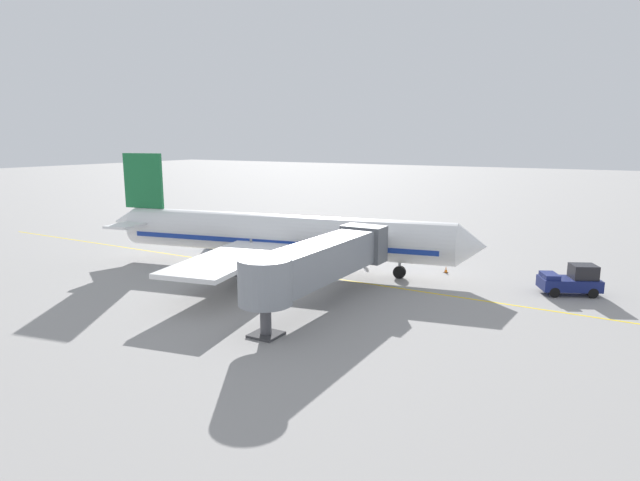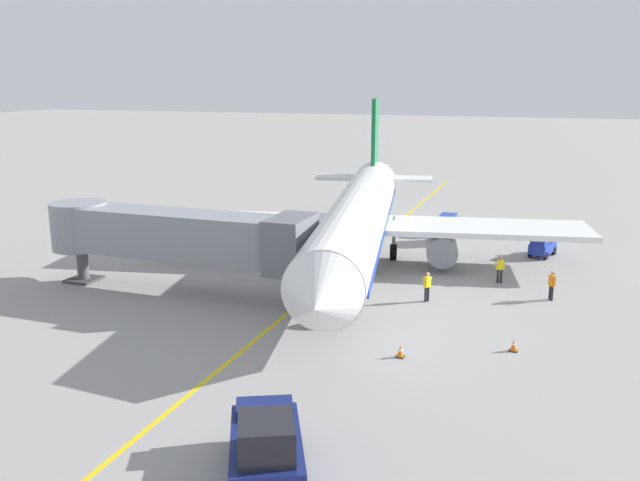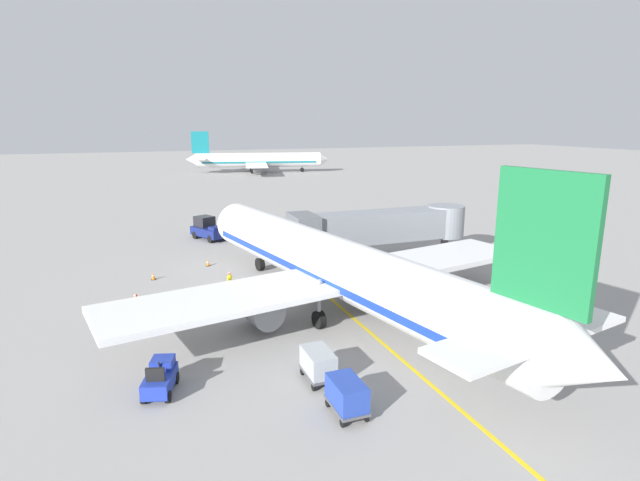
{
  "view_description": "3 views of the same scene",
  "coord_description": "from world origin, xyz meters",
  "px_view_note": "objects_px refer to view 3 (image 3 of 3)",
  "views": [
    {
      "loc": [
        39.32,
        29.02,
        12.0
      ],
      "look_at": [
        -3.38,
        4.14,
        2.51
      ],
      "focal_mm": 29.66,
      "sensor_mm": 36.0,
      "label": 1
    },
    {
      "loc": [
        -13.1,
        42.77,
        12.01
      ],
      "look_at": [
        0.4,
        5.54,
        2.57
      ],
      "focal_mm": 37.51,
      "sensor_mm": 36.0,
      "label": 2
    },
    {
      "loc": [
        -12.88,
        -28.19,
        12.42
      ],
      "look_at": [
        0.46,
        7.08,
        3.52
      ],
      "focal_mm": 28.34,
      "sensor_mm": 36.0,
      "label": 3
    }
  ],
  "objects_px": {
    "baggage_cart_second_in_train": "(347,394)",
    "ground_crew_wing_walker": "(230,282)",
    "ground_crew_loader": "(136,305)",
    "safety_cone_nose_right": "(208,263)",
    "baggage_cart_front": "(318,363)",
    "parked_airliner": "(335,266)",
    "ground_crew_marshaller": "(189,311)",
    "safety_cone_nose_left": "(153,276)",
    "jet_bridge": "(381,226)",
    "pushback_tractor": "(209,229)",
    "baggage_tug_lead": "(160,378)",
    "distant_taxiing_airliner": "(259,160)"
  },
  "relations": [
    {
      "from": "ground_crew_wing_walker",
      "to": "baggage_cart_front",
      "type": "bearing_deg",
      "value": -83.57
    },
    {
      "from": "baggage_cart_front",
      "to": "safety_cone_nose_left",
      "type": "relative_size",
      "value": 4.92
    },
    {
      "from": "ground_crew_loader",
      "to": "safety_cone_nose_left",
      "type": "xyz_separation_m",
      "value": [
        1.42,
        8.31,
        -0.66
      ]
    },
    {
      "from": "baggage_tug_lead",
      "to": "baggage_cart_front",
      "type": "relative_size",
      "value": 0.94
    },
    {
      "from": "jet_bridge",
      "to": "distant_taxiing_airliner",
      "type": "xyz_separation_m",
      "value": [
        10.12,
        85.23,
        -0.43
      ]
    },
    {
      "from": "ground_crew_marshaller",
      "to": "jet_bridge",
      "type": "bearing_deg",
      "value": 25.23
    },
    {
      "from": "baggage_tug_lead",
      "to": "safety_cone_nose_left",
      "type": "xyz_separation_m",
      "value": [
        0.58,
        18.34,
        -0.42
      ]
    },
    {
      "from": "pushback_tractor",
      "to": "distant_taxiing_airliner",
      "type": "height_order",
      "value": "distant_taxiing_airliner"
    },
    {
      "from": "baggage_tug_lead",
      "to": "parked_airliner",
      "type": "bearing_deg",
      "value": 29.75
    },
    {
      "from": "ground_crew_wing_walker",
      "to": "distant_taxiing_airliner",
      "type": "xyz_separation_m",
      "value": [
        24.21,
        88.49,
        2.07
      ]
    },
    {
      "from": "ground_crew_marshaller",
      "to": "distant_taxiing_airliner",
      "type": "height_order",
      "value": "distant_taxiing_airliner"
    },
    {
      "from": "ground_crew_loader",
      "to": "safety_cone_nose_right",
      "type": "height_order",
      "value": "ground_crew_loader"
    },
    {
      "from": "ground_crew_loader",
      "to": "safety_cone_nose_left",
      "type": "bearing_deg",
      "value": 80.32
    },
    {
      "from": "ground_crew_wing_walker",
      "to": "jet_bridge",
      "type": "bearing_deg",
      "value": 13.0
    },
    {
      "from": "safety_cone_nose_right",
      "to": "ground_crew_wing_walker",
      "type": "bearing_deg",
      "value": -87.14
    },
    {
      "from": "jet_bridge",
      "to": "baggage_tug_lead",
      "type": "distance_m",
      "value": 25.53
    },
    {
      "from": "ground_crew_loader",
      "to": "parked_airliner",
      "type": "bearing_deg",
      "value": -15.49
    },
    {
      "from": "ground_crew_wing_walker",
      "to": "pushback_tractor",
      "type": "bearing_deg",
      "value": 85.86
    },
    {
      "from": "parked_airliner",
      "to": "baggage_cart_second_in_train",
      "type": "xyz_separation_m",
      "value": [
        -4.11,
        -11.38,
        -2.24
      ]
    },
    {
      "from": "safety_cone_nose_right",
      "to": "pushback_tractor",
      "type": "bearing_deg",
      "value": 80.53
    },
    {
      "from": "safety_cone_nose_left",
      "to": "baggage_cart_front",
      "type": "bearing_deg",
      "value": -71.38
    },
    {
      "from": "pushback_tractor",
      "to": "ground_crew_wing_walker",
      "type": "xyz_separation_m",
      "value": [
        -1.35,
        -18.69,
        -0.15
      ]
    },
    {
      "from": "parked_airliner",
      "to": "distant_taxiing_airliner",
      "type": "bearing_deg",
      "value": 79.01
    },
    {
      "from": "baggage_tug_lead",
      "to": "baggage_cart_front",
      "type": "height_order",
      "value": "baggage_tug_lead"
    },
    {
      "from": "jet_bridge",
      "to": "safety_cone_nose_right",
      "type": "relative_size",
      "value": 28.06
    },
    {
      "from": "baggage_cart_second_in_train",
      "to": "ground_crew_wing_walker",
      "type": "xyz_separation_m",
      "value": [
        -1.74,
        17.43,
        0.0
      ]
    },
    {
      "from": "baggage_cart_front",
      "to": "safety_cone_nose_left",
      "type": "distance_m",
      "value": 21.07
    },
    {
      "from": "baggage_cart_front",
      "to": "ground_crew_wing_walker",
      "type": "xyz_separation_m",
      "value": [
        -1.61,
        14.26,
        0.0
      ]
    },
    {
      "from": "ground_crew_loader",
      "to": "safety_cone_nose_left",
      "type": "height_order",
      "value": "ground_crew_loader"
    },
    {
      "from": "distant_taxiing_airliner",
      "to": "ground_crew_loader",
      "type": "bearing_deg",
      "value": -108.65
    },
    {
      "from": "ground_crew_marshaller",
      "to": "safety_cone_nose_left",
      "type": "bearing_deg",
      "value": 98.61
    },
    {
      "from": "pushback_tractor",
      "to": "baggage_cart_front",
      "type": "bearing_deg",
      "value": -89.56
    },
    {
      "from": "pushback_tractor",
      "to": "ground_crew_marshaller",
      "type": "distance_m",
      "value": 24.21
    },
    {
      "from": "baggage_cart_front",
      "to": "ground_crew_loader",
      "type": "relative_size",
      "value": 1.72
    },
    {
      "from": "baggage_tug_lead",
      "to": "ground_crew_loader",
      "type": "bearing_deg",
      "value": 94.77
    },
    {
      "from": "baggage_cart_second_in_train",
      "to": "ground_crew_marshaller",
      "type": "height_order",
      "value": "ground_crew_marshaller"
    },
    {
      "from": "ground_crew_loader",
      "to": "safety_cone_nose_right",
      "type": "xyz_separation_m",
      "value": [
        6.13,
        10.76,
        -0.66
      ]
    },
    {
      "from": "pushback_tractor",
      "to": "ground_crew_loader",
      "type": "distance_m",
      "value": 22.71
    },
    {
      "from": "baggage_tug_lead",
      "to": "pushback_tractor",
      "type": "bearing_deg",
      "value": 77.32
    },
    {
      "from": "baggage_cart_second_in_train",
      "to": "ground_crew_wing_walker",
      "type": "bearing_deg",
      "value": 95.7
    },
    {
      "from": "pushback_tractor",
      "to": "ground_crew_marshaller",
      "type": "xyz_separation_m",
      "value": [
        -4.84,
        -23.72,
        -0.15
      ]
    },
    {
      "from": "safety_cone_nose_left",
      "to": "jet_bridge",
      "type": "bearing_deg",
      "value": -7.26
    },
    {
      "from": "pushback_tractor",
      "to": "ground_crew_wing_walker",
      "type": "height_order",
      "value": "pushback_tractor"
    },
    {
      "from": "ground_crew_loader",
      "to": "distant_taxiing_airliner",
      "type": "bearing_deg",
      "value": 71.35
    },
    {
      "from": "pushback_tractor",
      "to": "safety_cone_nose_right",
      "type": "height_order",
      "value": "pushback_tractor"
    },
    {
      "from": "jet_bridge",
      "to": "distant_taxiing_airliner",
      "type": "relative_size",
      "value": 0.47
    },
    {
      "from": "pushback_tractor",
      "to": "ground_crew_marshaller",
      "type": "relative_size",
      "value": 2.91
    },
    {
      "from": "parked_airliner",
      "to": "ground_crew_marshaller",
      "type": "height_order",
      "value": "parked_airliner"
    },
    {
      "from": "baggage_cart_second_in_train",
      "to": "ground_crew_marshaller",
      "type": "distance_m",
      "value": 13.46
    },
    {
      "from": "parked_airliner",
      "to": "baggage_tug_lead",
      "type": "height_order",
      "value": "parked_airliner"
    }
  ]
}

